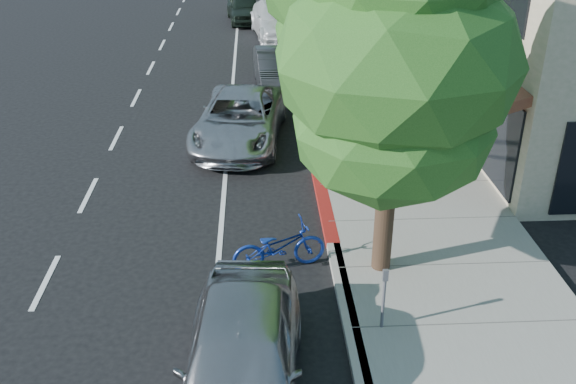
{
  "coord_description": "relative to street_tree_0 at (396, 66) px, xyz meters",
  "views": [
    {
      "loc": [
        -1.68,
        -13.39,
        7.81
      ],
      "look_at": [
        -1.02,
        -0.75,
        1.35
      ],
      "focal_mm": 40.0,
      "sensor_mm": 36.0,
      "label": 1
    }
  ],
  "objects": [
    {
      "name": "silver_suv",
      "position": [
        -3.1,
        7.5,
        -3.77
      ],
      "size": [
        3.27,
        5.8,
        1.53
      ],
      "primitive_type": "imported",
      "rotation": [
        0.0,
        0.0,
        -0.14
      ],
      "color": "#AAA9AE",
      "rests_on": "ground"
    },
    {
      "name": "bicycle",
      "position": [
        -2.17,
        0.29,
        -4.0
      ],
      "size": [
        2.16,
        1.17,
        1.08
      ],
      "primitive_type": "imported",
      "rotation": [
        0.0,
        0.0,
        1.8
      ],
      "color": "#16329B",
      "rests_on": "ground"
    },
    {
      "name": "cyclist",
      "position": [
        -0.79,
        4.51,
        -3.56
      ],
      "size": [
        0.71,
        0.84,
        1.96
      ],
      "primitive_type": "imported",
      "rotation": [
        0.0,
        0.0,
        1.97
      ],
      "color": "white",
      "rests_on": "ground"
    },
    {
      "name": "street_tree_0",
      "position": [
        0.0,
        0.0,
        0.0
      ],
      "size": [
        4.61,
        4.61,
        7.39
      ],
      "color": "black",
      "rests_on": "ground"
    },
    {
      "name": "dark_sedan",
      "position": [
        -1.72,
        12.78,
        -3.78
      ],
      "size": [
        1.91,
        4.72,
        1.52
      ],
      "primitive_type": "imported",
      "rotation": [
        0.0,
        0.0,
        0.06
      ],
      "color": "#212327",
      "rests_on": "ground"
    },
    {
      "name": "sidewalk",
      "position": [
        1.4,
        10.0,
        -4.46
      ],
      "size": [
        4.6,
        56.0,
        0.15
      ],
      "primitive_type": "cube",
      "color": "gray",
      "rests_on": "ground"
    },
    {
      "name": "pedestrian",
      "position": [
        1.07,
        12.01,
        -3.5
      ],
      "size": [
        0.98,
        0.83,
        1.77
      ],
      "primitive_type": "imported",
      "rotation": [
        0.0,
        0.0,
        3.35
      ],
      "color": "black",
      "rests_on": "sidewalk"
    },
    {
      "name": "near_car_a",
      "position": [
        -2.92,
        -3.5,
        -3.72
      ],
      "size": [
        2.27,
        4.93,
        1.64
      ],
      "primitive_type": "imported",
      "rotation": [
        0.0,
        0.0,
        -0.07
      ],
      "color": "#98989D",
      "rests_on": "ground"
    },
    {
      "name": "curb_red_segment",
      "position": [
        -0.9,
        3.0,
        -4.46
      ],
      "size": [
        0.32,
        4.0,
        0.15
      ],
      "primitive_type": "cube",
      "color": "maroon",
      "rests_on": "ground"
    },
    {
      "name": "white_pickup",
      "position": [
        -1.4,
        21.36,
        -3.69
      ],
      "size": [
        3.07,
        6.11,
        1.7
      ],
      "primitive_type": "imported",
      "rotation": [
        0.0,
        0.0,
        0.12
      ],
      "color": "silver",
      "rests_on": "ground"
    },
    {
      "name": "ground",
      "position": [
        -0.9,
        2.0,
        -4.54
      ],
      "size": [
        120.0,
        120.0,
        0.0
      ],
      "primitive_type": "plane",
      "color": "black",
      "rests_on": "ground"
    },
    {
      "name": "dark_suv_far",
      "position": [
        -3.1,
        25.02,
        -3.79
      ],
      "size": [
        2.25,
        4.58,
        1.5
      ],
      "primitive_type": "imported",
      "rotation": [
        0.0,
        0.0,
        0.11
      ],
      "color": "black",
      "rests_on": "ground"
    },
    {
      "name": "curb",
      "position": [
        -0.9,
        10.0,
        -4.46
      ],
      "size": [
        0.3,
        56.0,
        0.15
      ],
      "primitive_type": "cube",
      "color": "#9E998E",
      "rests_on": "ground"
    }
  ]
}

